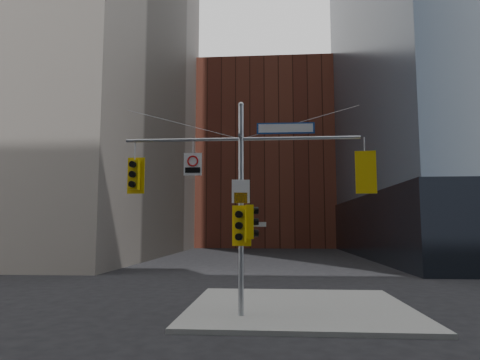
# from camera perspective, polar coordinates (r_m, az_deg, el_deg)

# --- Properties ---
(ground) EXTENTS (160.00, 160.00, 0.00)m
(ground) POSITION_cam_1_polar(r_m,az_deg,el_deg) (12.70, -0.56, -20.04)
(ground) COLOR black
(ground) RESTS_ON ground
(sidewalk_corner) EXTENTS (8.00, 8.00, 0.15)m
(sidewalk_corner) POSITION_cam_1_polar(r_m,az_deg,el_deg) (16.58, 7.88, -16.44)
(sidewalk_corner) COLOR gray
(sidewalk_corner) RESTS_ON ground
(brick_midrise) EXTENTS (26.00, 20.00, 28.00)m
(brick_midrise) POSITION_cam_1_polar(r_m,az_deg,el_deg) (71.15, 3.43, 2.64)
(brick_midrise) COLOR brown
(brick_midrise) RESTS_ON ground
(signal_assembly) EXTENTS (8.00, 0.80, 7.30)m
(signal_assembly) POSITION_cam_1_polar(r_m,az_deg,el_deg) (14.39, 0.13, -0.70)
(signal_assembly) COLOR #979A9F
(signal_assembly) RESTS_ON ground
(traffic_light_west_arm) EXTENTS (0.60, 0.48, 1.27)m
(traffic_light_west_arm) POSITION_cam_1_polar(r_m,az_deg,el_deg) (15.16, -13.90, 0.65)
(traffic_light_west_arm) COLOR #DFB70B
(traffic_light_west_arm) RESTS_ON ground
(traffic_light_east_arm) EXTENTS (0.67, 0.56, 1.40)m
(traffic_light_east_arm) POSITION_cam_1_polar(r_m,az_deg,el_deg) (14.72, 16.36, 0.93)
(traffic_light_east_arm) COLOR #DFB70B
(traffic_light_east_arm) RESTS_ON ground
(traffic_light_pole_side) EXTENTS (0.47, 0.40, 1.13)m
(traffic_light_pole_side) POSITION_cam_1_polar(r_m,az_deg,el_deg) (14.31, 1.45, -5.60)
(traffic_light_pole_side) COLOR #DFB70B
(traffic_light_pole_side) RESTS_ON ground
(traffic_light_pole_front) EXTENTS (0.64, 0.56, 1.34)m
(traffic_light_pole_front) POSITION_cam_1_polar(r_m,az_deg,el_deg) (14.05, 0.06, -6.10)
(traffic_light_pole_front) COLOR #DFB70B
(traffic_light_pole_front) RESTS_ON ground
(street_sign_blade) EXTENTS (1.96, 0.07, 0.38)m
(street_sign_blade) POSITION_cam_1_polar(r_m,az_deg,el_deg) (14.67, 6.10, 6.88)
(street_sign_blade) COLOR navy
(street_sign_blade) RESTS_ON ground
(regulatory_sign_arm) EXTENTS (0.62, 0.06, 0.77)m
(regulatory_sign_arm) POSITION_cam_1_polar(r_m,az_deg,el_deg) (14.67, -6.32, 2.21)
(regulatory_sign_arm) COLOR silver
(regulatory_sign_arm) RESTS_ON ground
(regulatory_sign_pole) EXTENTS (0.60, 0.12, 0.79)m
(regulatory_sign_pole) POSITION_cam_1_polar(r_m,az_deg,el_deg) (14.25, 0.10, -1.61)
(regulatory_sign_pole) COLOR silver
(regulatory_sign_pole) RESTS_ON ground
(street_blade_ew) EXTENTS (0.78, 0.07, 0.16)m
(street_blade_ew) POSITION_cam_1_polar(r_m,az_deg,el_deg) (14.30, 1.94, -5.94)
(street_blade_ew) COLOR silver
(street_blade_ew) RESTS_ON ground
(street_blade_ns) EXTENTS (0.08, 0.81, 0.16)m
(street_blade_ns) POSITION_cam_1_polar(r_m,az_deg,el_deg) (14.78, 0.27, -7.56)
(street_blade_ns) COLOR #145926
(street_blade_ns) RESTS_ON ground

